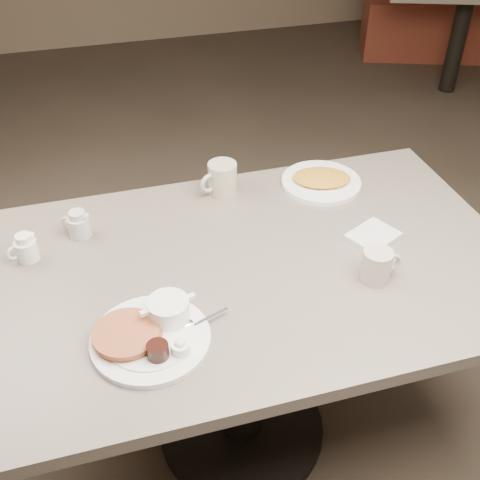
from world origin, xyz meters
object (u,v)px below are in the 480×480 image
object	(u,v)px
diner_table	(242,310)
coffee_mug_near	(377,265)
hash_plate	(321,181)
creamer_left	(26,248)
main_plate	(151,331)
coffee_mug_far	(222,178)
creamer_right	(78,225)
booth_back_right	(440,5)

from	to	relation	value
diner_table	coffee_mug_near	world-z (taller)	coffee_mug_near
coffee_mug_near	hash_plate	world-z (taller)	coffee_mug_near
diner_table	creamer_left	distance (m)	0.62
main_plate	coffee_mug_far	distance (m)	0.64
main_plate	creamer_right	bearing A→B (deg)	106.50
diner_table	booth_back_right	distance (m)	3.88
coffee_mug_near	coffee_mug_far	xyz separation A→B (m)	(-0.28, 0.51, 0.00)
coffee_mug_near	booth_back_right	size ratio (longest dim) A/B	0.07
coffee_mug_near	hash_plate	distance (m)	0.47
creamer_left	hash_plate	bearing A→B (deg)	8.25
diner_table	coffee_mug_far	world-z (taller)	coffee_mug_far
booth_back_right	main_plate	bearing A→B (deg)	-131.00
creamer_left	coffee_mug_near	bearing A→B (deg)	-20.91
coffee_mug_far	creamer_right	distance (m)	0.46
creamer_left	diner_table	bearing A→B (deg)	-18.46
booth_back_right	coffee_mug_near	bearing A→B (deg)	-124.68
coffee_mug_near	creamer_left	size ratio (longest dim) A/B	1.26
creamer_left	booth_back_right	size ratio (longest dim) A/B	0.05
coffee_mug_far	hash_plate	xyz separation A→B (m)	(0.32, -0.05, -0.04)
coffee_mug_near	creamer_right	size ratio (longest dim) A/B	1.27
creamer_right	coffee_mug_near	bearing A→B (deg)	-29.03
coffee_mug_near	main_plate	bearing A→B (deg)	-175.59
creamer_left	booth_back_right	bearing A→B (deg)	42.64
creamer_left	coffee_mug_far	bearing A→B (deg)	16.72
main_plate	creamer_left	size ratio (longest dim) A/B	4.15
hash_plate	booth_back_right	distance (m)	3.42
main_plate	creamer_right	size ratio (longest dim) A/B	4.18
coffee_mug_near	diner_table	bearing A→B (deg)	155.03
main_plate	hash_plate	xyz separation A→B (m)	(0.63, 0.51, -0.01)
coffee_mug_far	creamer_left	distance (m)	0.62
main_plate	coffee_mug_far	world-z (taller)	coffee_mug_far
diner_table	coffee_mug_near	bearing A→B (deg)	-24.97
main_plate	creamer_left	bearing A→B (deg)	126.13
diner_table	coffee_mug_far	distance (m)	0.42
diner_table	hash_plate	xyz separation A→B (m)	(0.36, 0.32, 0.18)
coffee_mug_near	coffee_mug_far	bearing A→B (deg)	118.87
diner_table	main_plate	xyz separation A→B (m)	(-0.28, -0.19, 0.19)
coffee_mug_near	booth_back_right	distance (m)	3.82
main_plate	creamer_left	distance (m)	0.47
main_plate	coffee_mug_near	world-z (taller)	coffee_mug_near
main_plate	creamer_right	xyz separation A→B (m)	(-0.13, 0.45, 0.01)
diner_table	creamer_left	size ratio (longest dim) A/B	17.24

